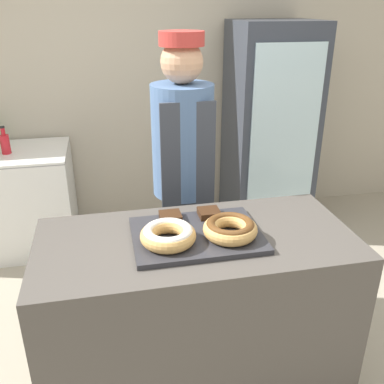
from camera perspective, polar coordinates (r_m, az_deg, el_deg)
wall_back at (r=3.82m, az=-6.55°, el=15.74°), size 8.00×0.06×2.70m
display_counter at (r=2.20m, az=0.56°, el=-16.49°), size 1.44×0.67×0.92m
serving_tray at (r=1.93m, az=0.62°, el=-5.76°), size 0.57×0.42×0.02m
donut_light_glaze at (r=1.83m, az=-3.21°, el=-5.66°), size 0.24×0.24×0.07m
donut_chocolate_glaze at (r=1.88m, az=5.12°, el=-4.80°), size 0.24×0.24×0.07m
brownie_back_left at (r=2.03m, az=-2.89°, el=-3.30°), size 0.10×0.10×0.03m
brownie_back_right at (r=2.06m, az=2.28°, el=-2.80°), size 0.10×0.10×0.03m
baker_person at (r=2.52m, az=-1.20°, el=1.90°), size 0.35×0.35×1.75m
beverage_fridge at (r=3.77m, az=10.28°, el=8.15°), size 0.68×0.64×1.76m
chest_freezer at (r=3.76m, az=-23.30°, el=-1.07°), size 1.01×0.67×0.83m
bottle_red at (r=3.55m, az=-23.66°, el=5.98°), size 0.07×0.07×0.21m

